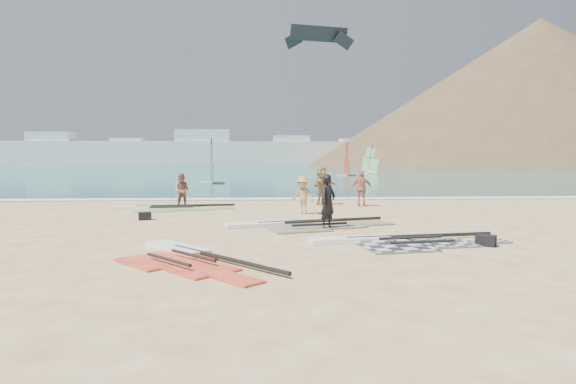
{
  "coord_description": "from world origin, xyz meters",
  "views": [
    {
      "loc": [
        -0.73,
        -14.79,
        2.32
      ],
      "look_at": [
        0.36,
        4.0,
        1.0
      ],
      "focal_mm": 30.0,
      "sensor_mm": 36.0,
      "label": 1
    }
  ],
  "objects": [
    {
      "name": "beachgoer_right",
      "position": [
        2.35,
        8.95,
        0.96
      ],
      "size": [
        1.56,
        1.73,
        1.91
      ],
      "primitive_type": "imported",
      "rotation": [
        0.0,
        0.0,
        0.88
      ],
      "color": "#9C7E55",
      "rests_on": "ground"
    },
    {
      "name": "sea",
      "position": [
        0.0,
        132.0,
        0.0
      ],
      "size": [
        300.0,
        240.0,
        0.06
      ],
      "primitive_type": "cube",
      "color": "#0C4C5A",
      "rests_on": "ground"
    },
    {
      "name": "beachgoer_left",
      "position": [
        -4.4,
        8.07,
        0.81
      ],
      "size": [
        0.89,
        0.76,
        1.61
      ],
      "primitive_type": "imported",
      "rotation": [
        0.0,
        0.0,
        -0.21
      ],
      "color": "#96574B",
      "rests_on": "ground"
    },
    {
      "name": "rig_grey",
      "position": [
        2.92,
        -2.0,
        0.05
      ],
      "size": [
        5.59,
        2.55,
        0.2
      ],
      "rotation": [
        0.0,
        0.0,
        0.16
      ],
      "color": "black",
      "rests_on": "ground"
    },
    {
      "name": "rig_orange",
      "position": [
        0.55,
        1.41,
        0.05
      ],
      "size": [
        5.93,
        3.14,
        0.2
      ],
      "rotation": [
        0.0,
        0.0,
        0.27
      ],
      "color": "orange",
      "rests_on": "ground"
    },
    {
      "name": "headland_main",
      "position": [
        85.0,
        130.0,
        0.0
      ],
      "size": [
        143.0,
        143.0,
        45.0
      ],
      "primitive_type": "cone",
      "color": "brown",
      "rests_on": "ground"
    },
    {
      "name": "gear_bag_far",
      "position": [
        5.24,
        -2.51,
        0.15
      ],
      "size": [
        0.59,
        0.56,
        0.29
      ],
      "primitive_type": "cube",
      "rotation": [
        0.0,
        0.0,
        -0.64
      ],
      "color": "black",
      "rests_on": "ground"
    },
    {
      "name": "ground",
      "position": [
        0.0,
        0.0,
        0.0
      ],
      "size": [
        300.0,
        300.0,
        0.0
      ],
      "primitive_type": "plane",
      "color": "#E5CA86",
      "rests_on": "ground"
    },
    {
      "name": "surf_line",
      "position": [
        0.0,
        12.3,
        0.0
      ],
      "size": [
        300.0,
        1.2,
        0.04
      ],
      "primitive_type": "cube",
      "color": "white",
      "rests_on": "ground"
    },
    {
      "name": "kitesurf_kite",
      "position": [
        5.55,
        36.72,
        15.26
      ],
      "size": [
        7.36,
        2.11,
        2.43
      ],
      "rotation": [
        0.0,
        0.0,
        0.2
      ],
      "color": "black",
      "rests_on": "ground"
    },
    {
      "name": "gear_bag_near",
      "position": [
        -5.07,
        3.5,
        0.15
      ],
      "size": [
        0.54,
        0.45,
        0.3
      ],
      "primitive_type": "cube",
      "rotation": [
        0.0,
        0.0,
        0.25
      ],
      "color": "black",
      "rests_on": "ground"
    },
    {
      "name": "windsurfer_centre",
      "position": [
        10.81,
        48.8,
        1.3
      ],
      "size": [
        2.47,
        2.99,
        4.45
      ],
      "rotation": [
        0.0,
        0.0,
        0.05
      ],
      "color": "white",
      "rests_on": "ground"
    },
    {
      "name": "person_wetsuit",
      "position": [
        1.49,
        0.78,
        0.9
      ],
      "size": [
        0.76,
        0.78,
        1.8
      ],
      "primitive_type": "imported",
      "rotation": [
        0.0,
        0.0,
        0.85
      ],
      "color": "black",
      "rests_on": "ground"
    },
    {
      "name": "beachgoer_back",
      "position": [
        4.2,
        8.23,
        0.86
      ],
      "size": [
        1.08,
        0.65,
        1.73
      ],
      "primitive_type": "imported",
      "rotation": [
        0.0,
        0.0,
        2.9
      ],
      "color": "#BB7461",
      "rests_on": "ground"
    },
    {
      "name": "rig_green",
      "position": [
        -5.23,
        7.45,
        0.05
      ],
      "size": [
        5.73,
        2.49,
        0.2
      ],
      "rotation": [
        0.0,
        0.0,
        0.12
      ],
      "color": "#48B71F",
      "rests_on": "ground"
    },
    {
      "name": "far_town",
      "position": [
        -15.72,
        150.0,
        4.49
      ],
      "size": [
        160.0,
        8.0,
        12.0
      ],
      "color": "white",
      "rests_on": "ground"
    },
    {
      "name": "beachgoer_mid",
      "position": [
        1.04,
        5.04,
        0.78
      ],
      "size": [
        1.16,
        1.07,
        1.57
      ],
      "primitive_type": "imported",
      "rotation": [
        0.0,
        0.0,
        -0.64
      ],
      "color": "tan",
      "rests_on": "ground"
    },
    {
      "name": "rig_red",
      "position": [
        -2.47,
        -3.74,
        0.05
      ],
      "size": [
        3.95,
        4.61,
        0.2
      ],
      "rotation": [
        0.0,
        0.0,
        -0.85
      ],
      "color": "red",
      "rests_on": "ground"
    },
    {
      "name": "windsurfer_right",
      "position": [
        16.12,
        58.07,
        1.3
      ],
      "size": [
        2.4,
        2.37,
        4.49
      ],
      "rotation": [
        0.0,
        0.0,
        0.91
      ],
      "color": "white",
      "rests_on": "ground"
    },
    {
      "name": "windsurfer_left",
      "position": [
        -5.15,
        29.31,
        1.23
      ],
      "size": [
        2.36,
        2.75,
        4.16
      ],
      "rotation": [
        0.0,
        0.0,
        0.2
      ],
      "color": "white",
      "rests_on": "ground"
    }
  ]
}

